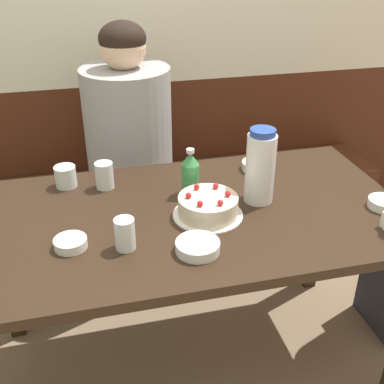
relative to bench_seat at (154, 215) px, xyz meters
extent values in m
plane|color=#846B51|center=(0.00, -0.83, -0.22)|extent=(12.00, 12.00, 0.00)
cube|color=#4C2314|center=(0.00, 0.22, 0.22)|extent=(4.80, 0.04, 0.89)
cube|color=#472314|center=(0.00, 0.00, 0.00)|extent=(2.42, 0.38, 0.44)
cube|color=black|center=(0.00, -0.83, 0.49)|extent=(1.50, 0.80, 0.03)
cube|color=black|center=(-0.70, -0.48, 0.13)|extent=(0.06, 0.06, 0.69)
cube|color=black|center=(0.70, -0.48, 0.13)|extent=(0.06, 0.06, 0.69)
cylinder|color=white|center=(0.06, -0.86, 0.51)|extent=(0.24, 0.24, 0.01)
cylinder|color=beige|center=(0.06, -0.86, 0.55)|extent=(0.20, 0.20, 0.07)
sphere|color=red|center=(-0.01, -0.85, 0.59)|extent=(0.02, 0.02, 0.02)
sphere|color=red|center=(0.02, -0.92, 0.59)|extent=(0.02, 0.02, 0.02)
sphere|color=red|center=(0.08, -0.93, 0.59)|extent=(0.02, 0.02, 0.02)
sphere|color=red|center=(0.12, -0.87, 0.59)|extent=(0.02, 0.02, 0.02)
sphere|color=red|center=(0.10, -0.81, 0.59)|extent=(0.02, 0.02, 0.02)
sphere|color=red|center=(0.03, -0.80, 0.59)|extent=(0.02, 0.02, 0.02)
cylinder|color=white|center=(0.26, -0.80, 0.63)|extent=(0.10, 0.10, 0.25)
cylinder|color=#28479E|center=(0.26, -0.80, 0.77)|extent=(0.09, 0.09, 0.02)
cylinder|color=#388E4C|center=(0.04, -0.70, 0.57)|extent=(0.06, 0.06, 0.12)
cone|color=#388E4C|center=(0.04, -0.70, 0.65)|extent=(0.06, 0.06, 0.05)
cylinder|color=silver|center=(0.04, -0.70, 0.68)|extent=(0.03, 0.03, 0.01)
cylinder|color=white|center=(-0.03, -1.05, 0.53)|extent=(0.13, 0.13, 0.03)
cylinder|color=white|center=(-0.40, -0.94, 0.52)|extent=(0.10, 0.10, 0.03)
cylinder|color=white|center=(0.66, -0.96, 0.52)|extent=(0.11, 0.11, 0.03)
cylinder|color=white|center=(0.34, -0.57, 0.53)|extent=(0.12, 0.12, 0.03)
cylinder|color=silver|center=(-0.26, -0.58, 0.56)|extent=(0.07, 0.07, 0.10)
cylinder|color=silver|center=(-0.23, -0.98, 0.56)|extent=(0.06, 0.06, 0.10)
cylinder|color=silver|center=(-0.40, -0.53, 0.55)|extent=(0.08, 0.08, 0.08)
cube|color=#33333D|center=(-0.12, -0.17, 0.01)|extent=(0.30, 0.34, 0.45)
cylinder|color=#99999E|center=(-0.12, -0.17, 0.54)|extent=(0.39, 0.39, 0.61)
sphere|color=beige|center=(-0.12, -0.17, 0.93)|extent=(0.19, 0.19, 0.19)
ellipsoid|color=black|center=(-0.12, -0.17, 0.97)|extent=(0.20, 0.20, 0.14)
camera|label=1|loc=(-0.32, -2.20, 1.36)|focal=45.00mm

